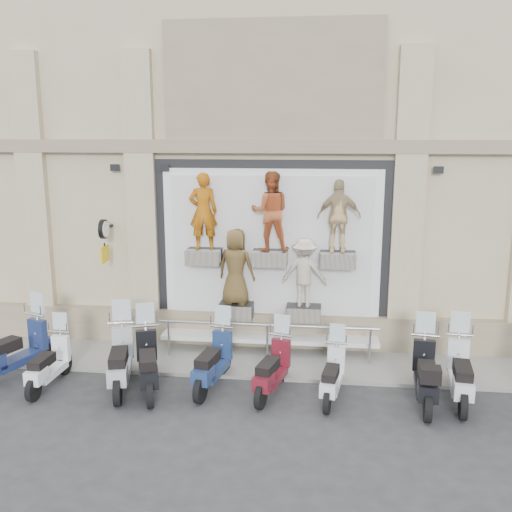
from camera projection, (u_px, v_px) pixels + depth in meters
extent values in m
plane|color=#2E2E30|center=(258.00, 403.00, 11.13)|extent=(90.00, 90.00, 0.00)
cube|color=gray|center=(268.00, 359.00, 13.16)|extent=(16.00, 2.20, 0.08)
cube|color=black|center=(271.00, 252.00, 13.49)|extent=(5.60, 0.10, 4.30)
cube|color=white|center=(271.00, 252.00, 13.43)|extent=(5.10, 0.06, 3.90)
cube|color=white|center=(271.00, 252.00, 13.39)|extent=(4.70, 0.04, 3.60)
cube|color=white|center=(269.00, 337.00, 13.51)|extent=(5.10, 0.75, 0.10)
cube|color=#28282B|center=(204.00, 256.00, 13.32)|extent=(0.80, 0.50, 0.35)
imported|color=#BE640D|center=(203.00, 211.00, 13.09)|extent=(0.72, 0.55, 1.78)
cube|color=#28282B|center=(270.00, 258.00, 13.14)|extent=(0.80, 0.50, 0.35)
imported|color=#9E4D27|center=(270.00, 211.00, 12.91)|extent=(0.95, 0.77, 1.81)
cube|color=#28282B|center=(338.00, 260.00, 12.97)|extent=(0.80, 0.50, 0.35)
imported|color=tan|center=(339.00, 216.00, 12.76)|extent=(0.98, 0.44, 1.65)
cube|color=#28282B|center=(236.00, 311.00, 13.51)|extent=(0.80, 0.50, 0.35)
imported|color=brown|center=(236.00, 267.00, 13.28)|extent=(0.97, 0.74, 1.79)
cube|color=#28282B|center=(304.00, 313.00, 13.33)|extent=(0.80, 0.50, 0.35)
imported|color=beige|center=(305.00, 272.00, 13.12)|extent=(1.11, 0.72, 1.61)
cube|color=black|center=(108.00, 227.00, 13.57)|extent=(0.06, 0.56, 0.06)
cylinder|color=black|center=(104.00, 229.00, 13.31)|extent=(0.10, 0.46, 0.46)
cube|color=yellow|center=(105.00, 254.00, 13.44)|extent=(0.04, 0.50, 0.38)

